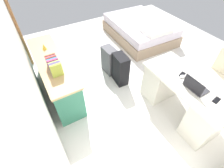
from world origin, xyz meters
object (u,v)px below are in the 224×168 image
(desk, at_px, (182,97))
(laptop, at_px, (195,87))
(office_chair, at_px, (218,80))
(cell_phone_near_laptop, at_px, (216,100))
(suitcase_spare_grey, at_px, (109,60))
(figurine_small, at_px, (44,47))
(bed, at_px, (140,29))
(computer_mouse, at_px, (182,76))
(credenza, at_px, (56,76))
(cell_phone_by_mouse, at_px, (182,75))
(suitcase_black, at_px, (120,69))

(desk, bearing_deg, laptop, 154.22)
(office_chair, height_order, laptop, laptop)
(cell_phone_near_laptop, bearing_deg, suitcase_spare_grey, 6.74)
(desk, distance_m, figurine_small, 2.59)
(cell_phone_near_laptop, bearing_deg, desk, -4.08)
(bed, relative_size, computer_mouse, 19.54)
(laptop, bearing_deg, credenza, 42.85)
(bed, height_order, laptop, laptop)
(bed, xyz_separation_m, cell_phone_by_mouse, (-2.25, 0.94, 0.50))
(desk, height_order, suitcase_black, desk)
(desk, xyz_separation_m, figurine_small, (1.95, 1.65, 0.41))
(suitcase_black, xyz_separation_m, cell_phone_by_mouse, (-1.00, -0.49, 0.43))
(cell_phone_near_laptop, bearing_deg, office_chair, -72.18)
(suitcase_black, bearing_deg, desk, -154.03)
(bed, distance_m, figurine_small, 2.71)
(desk, distance_m, suitcase_black, 1.26)
(cell_phone_by_mouse, bearing_deg, laptop, 142.92)
(desk, relative_size, cell_phone_by_mouse, 10.60)
(desk, height_order, cell_phone_by_mouse, cell_phone_by_mouse)
(cell_phone_near_laptop, bearing_deg, cell_phone_by_mouse, -7.15)
(bed, bearing_deg, cell_phone_near_laptop, 161.91)
(laptop, bearing_deg, suitcase_spare_grey, 14.47)
(credenza, xyz_separation_m, figurine_small, (0.37, 0.00, 0.42))
(computer_mouse, bearing_deg, suitcase_black, 23.04)
(credenza, bearing_deg, figurine_small, 0.24)
(computer_mouse, bearing_deg, bed, -23.34)
(desk, xyz_separation_m, office_chair, (-0.04, -0.82, 0.03))
(office_chair, distance_m, suitcase_black, 1.77)
(laptop, bearing_deg, suitcase_black, 17.27)
(desk, height_order, computer_mouse, computer_mouse)
(credenza, xyz_separation_m, suitcase_black, (-0.41, -1.19, -0.05))
(office_chair, height_order, computer_mouse, office_chair)
(laptop, height_order, computer_mouse, laptop)
(bed, height_order, computer_mouse, computer_mouse)
(cell_phone_by_mouse, distance_m, figurine_small, 2.44)
(laptop, bearing_deg, bed, -21.87)
(bed, relative_size, laptop, 6.30)
(cell_phone_by_mouse, height_order, figurine_small, figurine_small)
(suitcase_black, bearing_deg, office_chair, -129.20)
(desk, distance_m, cell_phone_by_mouse, 0.40)
(figurine_small, bearing_deg, cell_phone_near_laptop, -144.65)
(bed, distance_m, suitcase_spare_grey, 1.70)
(office_chair, xyz_separation_m, computer_mouse, (0.17, 0.84, 0.33))
(credenza, bearing_deg, cell_phone_near_laptop, -140.04)
(desk, distance_m, cell_phone_near_laptop, 0.56)
(office_chair, height_order, suitcase_black, office_chair)
(suitcase_black, bearing_deg, figurine_small, 60.95)
(suitcase_black, bearing_deg, laptop, -158.55)
(desk, xyz_separation_m, bed, (2.42, -0.96, -0.14))
(cell_phone_by_mouse, bearing_deg, suitcase_spare_grey, -1.06)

